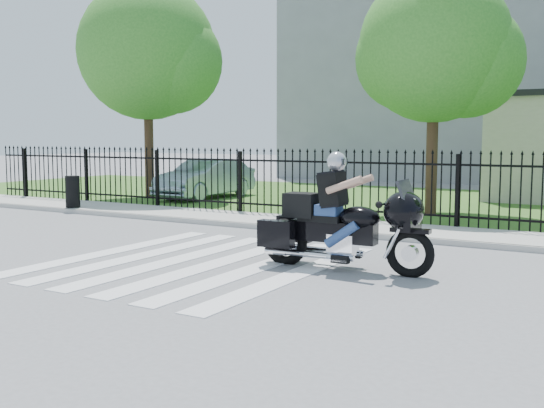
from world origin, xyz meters
The scene contains 12 objects.
ground centered at (0.00, 0.00, 0.00)m, with size 120.00×120.00×0.00m, color slate.
crosswalk centered at (0.00, 0.00, 0.01)m, with size 5.00×5.50×0.01m, color silver, non-canonical shape.
sidewalk centered at (0.00, 5.00, 0.06)m, with size 40.00×2.00×0.12m, color #ADAAA3.
curb centered at (0.00, 4.00, 0.06)m, with size 40.00×0.12×0.12m, color #ADAAA3.
grass_strip centered at (0.00, 12.00, 0.01)m, with size 40.00×12.00×0.02m, color #32591E.
iron_fence centered at (0.00, 6.00, 0.90)m, with size 26.00×0.04×1.80m.
tree_left centered at (-8.50, 8.50, 5.17)m, with size 4.80×4.80×7.58m.
tree_mid centered at (1.50, 9.00, 4.67)m, with size 4.20×4.20×6.78m.
building_tall centered at (-3.00, 26.00, 6.00)m, with size 15.00×10.00×12.00m, color gray.
motorcycle_rider centered at (2.42, 0.73, 0.81)m, with size 3.01×0.92×1.99m.
parked_car centered at (-6.78, 9.52, 0.72)m, with size 1.48×4.24×1.40m, color #92AAB7.
litter_bin centered at (-7.78, 4.30, 0.59)m, with size 0.42×0.42×0.94m, color black.
Camera 1 is at (6.72, -8.78, 2.18)m, focal length 42.00 mm.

